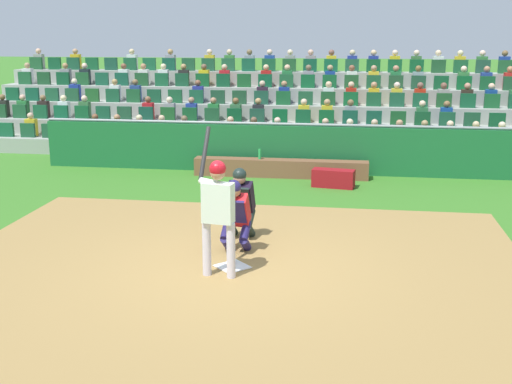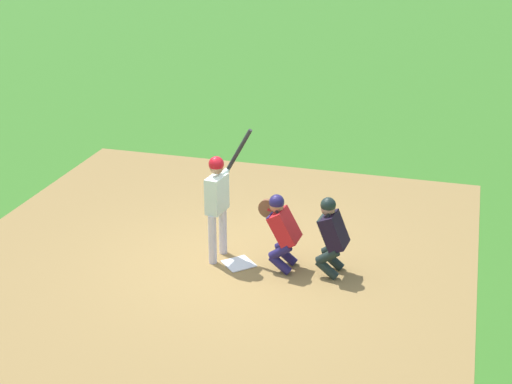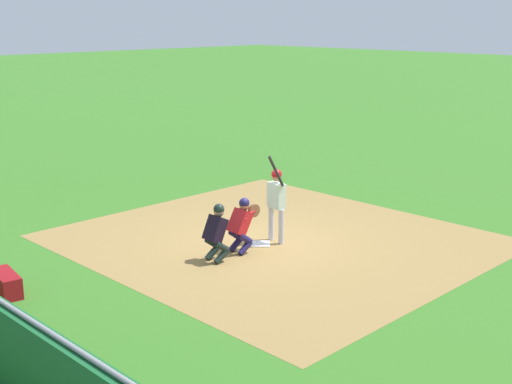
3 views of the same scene
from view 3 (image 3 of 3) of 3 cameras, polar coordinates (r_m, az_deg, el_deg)
name	(u,v)px [view 3 (image 3 of 3)]	position (r m, az deg, el deg)	size (l,w,h in m)	color
ground_plane	(261,244)	(16.05, 0.38, -4.37)	(160.00, 160.00, 0.00)	#387423
infield_dirt_patch	(275,239)	(16.39, 1.61, -3.96)	(9.14, 8.39, 0.01)	olive
home_plate_marker	(261,244)	(16.05, 0.38, -4.31)	(0.44, 0.44, 0.02)	white
batter_at_plate	(276,197)	(15.91, 1.71, -0.44)	(0.58, 0.66, 2.18)	silver
catcher_crouching	(242,222)	(15.33, -1.17, -2.51)	(0.48, 0.71, 1.27)	#221B51
home_plate_umpire	(217,230)	(14.80, -3.28, -3.17)	(0.49, 0.49, 1.29)	black
water_bottle_on_bench	(3,308)	(12.02, -20.24, -9.03)	(0.07, 0.07, 0.26)	green
equipment_duffel_bag	(6,283)	(14.08, -20.03, -7.13)	(0.97, 0.36, 0.42)	maroon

